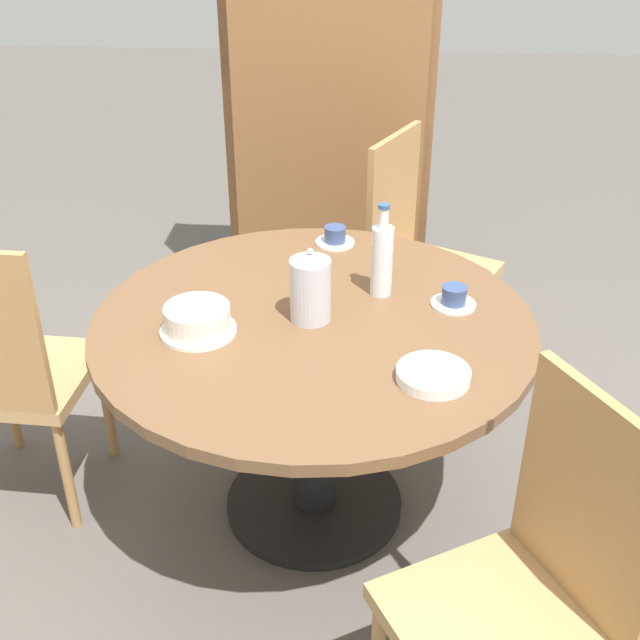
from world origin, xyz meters
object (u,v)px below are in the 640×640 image
at_px(chair_a, 526,594).
at_px(cup_b, 335,237).
at_px(chair_c, 8,370).
at_px(water_bottle, 382,258).
at_px(chair_b, 420,256).
at_px(cake_main, 198,320).
at_px(cup_a, 454,298).
at_px(coffee_pot, 310,288).
at_px(bookshelf, 331,122).

relative_size(chair_a, cup_b, 7.32).
bearing_deg(chair_c, water_bottle, -167.61).
xyz_separation_m(chair_b, cake_main, (-0.67, -0.96, 0.25)).
bearing_deg(cup_a, cake_main, -164.26).
xyz_separation_m(chair_b, water_bottle, (-0.16, -0.70, 0.33)).
distance_m(water_bottle, cake_main, 0.58).
distance_m(chair_a, coffee_pot, 0.98).
xyz_separation_m(chair_a, water_bottle, (-0.32, 0.95, 0.33)).
relative_size(chair_c, cup_a, 7.32).
xyz_separation_m(chair_c, coffee_pot, (0.93, 0.02, 0.31)).
relative_size(chair_b, cup_b, 7.32).
bearing_deg(cake_main, bookshelf, 79.44).
bearing_deg(chair_a, cup_b, 171.20).
height_order(chair_a, cup_a, chair_a).
xyz_separation_m(coffee_pot, water_bottle, (0.20, 0.17, 0.02)).
bearing_deg(chair_a, chair_b, 156.54).
height_order(coffee_pot, cup_b, coffee_pot).
distance_m(chair_a, cup_b, 1.40).
relative_size(bookshelf, water_bottle, 6.25).
bearing_deg(coffee_pot, chair_a, -56.25).
height_order(cake_main, cup_b, cake_main).
distance_m(water_bottle, cup_b, 0.39).
bearing_deg(cup_a, chair_c, -174.56).
height_order(bookshelf, cup_a, bookshelf).
height_order(chair_a, cake_main, chair_a).
height_order(cake_main, cup_a, cake_main).
relative_size(chair_a, bookshelf, 0.54).
bearing_deg(bookshelf, cup_b, 94.21).
bearing_deg(cup_b, chair_c, -151.11).
height_order(coffee_pot, cup_a, coffee_pot).
bearing_deg(cake_main, water_bottle, 27.47).
distance_m(chair_a, chair_c, 1.63).
relative_size(chair_b, water_bottle, 3.38).
relative_size(chair_a, cake_main, 4.58).
height_order(bookshelf, cup_b, bookshelf).
distance_m(chair_a, chair_b, 1.65).
distance_m(chair_a, bookshelf, 2.30).
bearing_deg(water_bottle, cup_a, -15.57).
bearing_deg(water_bottle, cake_main, -152.53).
distance_m(chair_b, cup_a, 0.80).
relative_size(coffee_pot, cake_main, 1.04).
distance_m(chair_c, cake_main, 0.67).
height_order(chair_c, coffee_pot, chair_c).
xyz_separation_m(bookshelf, water_bottle, (0.22, -1.26, -0.03)).
height_order(chair_c, cake_main, chair_c).
bearing_deg(bookshelf, cake_main, 79.44).
xyz_separation_m(chair_c, cup_b, (0.97, 0.54, 0.23)).
bearing_deg(chair_b, bookshelf, 60.91).
bearing_deg(cup_a, cup_b, 132.36).
xyz_separation_m(chair_b, chair_c, (-1.29, -0.89, 0.00)).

